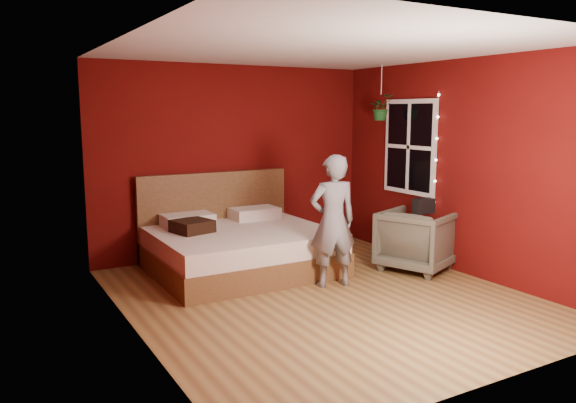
# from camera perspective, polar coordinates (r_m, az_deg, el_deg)

# --- Properties ---
(floor) EXTENTS (4.50, 4.50, 0.00)m
(floor) POSITION_cam_1_polar(r_m,az_deg,el_deg) (6.14, 3.55, -9.62)
(floor) COLOR olive
(floor) RESTS_ON ground
(room_walls) EXTENTS (4.04, 4.54, 2.62)m
(room_walls) POSITION_cam_1_polar(r_m,az_deg,el_deg) (5.82, 3.71, 6.24)
(room_walls) COLOR #560A09
(room_walls) RESTS_ON ground
(window) EXTENTS (0.05, 0.97, 1.27)m
(window) POSITION_cam_1_polar(r_m,az_deg,el_deg) (7.75, 12.25, 5.43)
(window) COLOR white
(window) RESTS_ON room_walls
(fairy_lights) EXTENTS (0.04, 0.04, 1.45)m
(fairy_lights) POSITION_cam_1_polar(r_m,az_deg,el_deg) (7.35, 14.84, 5.15)
(fairy_lights) COLOR silver
(fairy_lights) RESTS_ON room_walls
(bed) EXTENTS (2.12, 1.80, 1.16)m
(bed) POSITION_cam_1_polar(r_m,az_deg,el_deg) (7.07, -5.07, -4.55)
(bed) COLOR brown
(bed) RESTS_ON ground
(person) EXTENTS (0.61, 0.47, 1.50)m
(person) POSITION_cam_1_polar(r_m,az_deg,el_deg) (6.33, 4.57, -2.00)
(person) COLOR slate
(person) RESTS_ON ground
(armchair) EXTENTS (1.08, 1.07, 0.76)m
(armchair) POSITION_cam_1_polar(r_m,az_deg,el_deg) (7.22, 12.96, -3.84)
(armchair) COLOR #565444
(armchair) RESTS_ON ground
(handbag) EXTENTS (0.26, 0.14, 0.18)m
(handbag) POSITION_cam_1_polar(r_m,az_deg,el_deg) (6.94, 13.61, -0.44)
(handbag) COLOR black
(handbag) RESTS_ON armchair
(throw_pillow) EXTENTS (0.50, 0.50, 0.15)m
(throw_pillow) POSITION_cam_1_polar(r_m,az_deg,el_deg) (6.87, -9.71, -2.49)
(throw_pillow) COLOR black
(throw_pillow) RESTS_ON bed
(hanging_plant) EXTENTS (0.32, 0.28, 0.75)m
(hanging_plant) POSITION_cam_1_polar(r_m,az_deg,el_deg) (7.77, 9.41, 9.40)
(hanging_plant) COLOR silver
(hanging_plant) RESTS_ON room_walls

